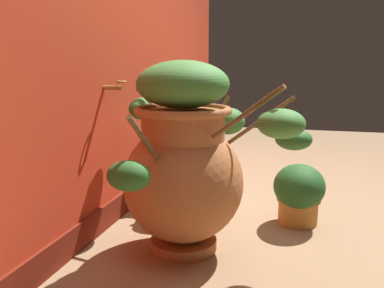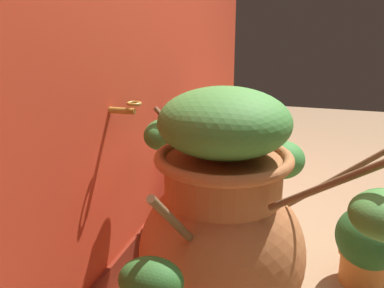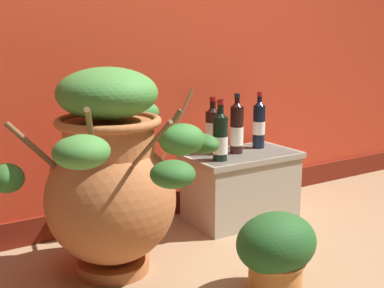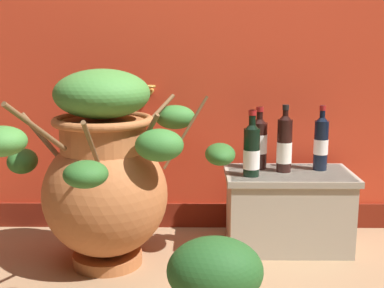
{
  "view_description": "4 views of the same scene",
  "coord_description": "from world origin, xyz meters",
  "px_view_note": "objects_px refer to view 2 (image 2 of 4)",
  "views": [
    {
      "loc": [
        -2.18,
        0.12,
        0.86
      ],
      "look_at": [
        -0.0,
        0.7,
        0.43
      ],
      "focal_mm": 38.0,
      "sensor_mm": 36.0,
      "label": 1
    },
    {
      "loc": [
        -1.71,
        0.36,
        1.11
      ],
      "look_at": [
        -0.1,
        0.82,
        0.59
      ],
      "focal_mm": 40.98,
      "sensor_mm": 36.0,
      "label": 2
    },
    {
      "loc": [
        -1.23,
        -1.3,
        1.02
      ],
      "look_at": [
        0.02,
        0.69,
        0.5
      ],
      "focal_mm": 47.3,
      "sensor_mm": 36.0,
      "label": 3
    },
    {
      "loc": [
        -0.03,
        -1.54,
        0.99
      ],
      "look_at": [
        -0.05,
        0.72,
        0.54
      ],
      "focal_mm": 47.22,
      "sensor_mm": 36.0,
      "label": 4
    }
  ],
  "objects_px": {
    "terracotta_urn": "(225,223)",
    "potted_shrub": "(369,244)",
    "wine_bottle_left": "(198,135)",
    "wine_bottle_right": "(216,120)",
    "wine_bottle_middle": "(215,130)",
    "wine_bottle_back": "(224,142)"
  },
  "relations": [
    {
      "from": "wine_bottle_left",
      "to": "potted_shrub",
      "type": "relative_size",
      "value": 0.91
    },
    {
      "from": "potted_shrub",
      "to": "wine_bottle_left",
      "type": "bearing_deg",
      "value": 73.19
    },
    {
      "from": "wine_bottle_back",
      "to": "wine_bottle_left",
      "type": "bearing_deg",
      "value": 70.27
    },
    {
      "from": "terracotta_urn",
      "to": "potted_shrub",
      "type": "xyz_separation_m",
      "value": [
        0.47,
        -0.52,
        -0.25
      ]
    },
    {
      "from": "terracotta_urn",
      "to": "wine_bottle_left",
      "type": "relative_size",
      "value": 3.4
    },
    {
      "from": "wine_bottle_left",
      "to": "potted_shrub",
      "type": "height_order",
      "value": "wine_bottle_left"
    },
    {
      "from": "wine_bottle_left",
      "to": "potted_shrub",
      "type": "xyz_separation_m",
      "value": [
        -0.24,
        -0.81,
        -0.34
      ]
    },
    {
      "from": "wine_bottle_back",
      "to": "potted_shrub",
      "type": "height_order",
      "value": "wine_bottle_back"
    },
    {
      "from": "terracotta_urn",
      "to": "potted_shrub",
      "type": "bearing_deg",
      "value": -47.98
    },
    {
      "from": "potted_shrub",
      "to": "wine_bottle_back",
      "type": "bearing_deg",
      "value": 73.84
    },
    {
      "from": "potted_shrub",
      "to": "wine_bottle_right",
      "type": "bearing_deg",
      "value": 55.23
    },
    {
      "from": "wine_bottle_right",
      "to": "wine_bottle_left",
      "type": "bearing_deg",
      "value": 175.29
    },
    {
      "from": "wine_bottle_right",
      "to": "potted_shrub",
      "type": "distance_m",
      "value": 1.01
    },
    {
      "from": "wine_bottle_middle",
      "to": "potted_shrub",
      "type": "xyz_separation_m",
      "value": [
        -0.36,
        -0.75,
        -0.34
      ]
    },
    {
      "from": "wine_bottle_back",
      "to": "potted_shrub",
      "type": "bearing_deg",
      "value": -106.16
    },
    {
      "from": "terracotta_urn",
      "to": "wine_bottle_right",
      "type": "xyz_separation_m",
      "value": [
        1.01,
        0.27,
        0.09
      ]
    },
    {
      "from": "wine_bottle_back",
      "to": "terracotta_urn",
      "type": "bearing_deg",
      "value": -167.48
    },
    {
      "from": "wine_bottle_middle",
      "to": "potted_shrub",
      "type": "distance_m",
      "value": 0.89
    },
    {
      "from": "terracotta_urn",
      "to": "wine_bottle_left",
      "type": "bearing_deg",
      "value": 22.3
    },
    {
      "from": "wine_bottle_left",
      "to": "terracotta_urn",
      "type": "bearing_deg",
      "value": -157.7
    },
    {
      "from": "wine_bottle_left",
      "to": "wine_bottle_right",
      "type": "xyz_separation_m",
      "value": [
        0.3,
        -0.02,
        0.0
      ]
    },
    {
      "from": "wine_bottle_middle",
      "to": "terracotta_urn",
      "type": "bearing_deg",
      "value": -164.5
    }
  ]
}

